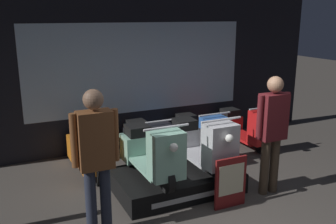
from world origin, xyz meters
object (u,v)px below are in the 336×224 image
object	(u,v)px
scooter_backrow_1	(147,142)
scooter_display_right	(201,144)
scooter_backrow_0	(89,151)
scooter_backrow_3	(245,127)
person_right_browsing	(272,127)
price_sign_board	(231,182)
scooter_display_left	(151,152)
person_left_browsing	(96,153)
scooter_backrow_2	(199,134)

from	to	relation	value
scooter_backrow_1	scooter_display_right	bearing A→B (deg)	-72.54
scooter_backrow_0	scooter_backrow_3	bearing A→B (deg)	0.00
scooter_display_right	scooter_backrow_1	xyz separation A→B (m)	(-0.38, 1.21, -0.29)
scooter_backrow_3	person_right_browsing	bearing A→B (deg)	-116.59
scooter_backrow_1	person_right_browsing	bearing A→B (deg)	-58.06
scooter_display_right	scooter_backrow_0	world-z (taller)	scooter_display_right
scooter_backrow_3	price_sign_board	world-z (taller)	scooter_backrow_3
scooter_display_right	scooter_backrow_3	size ratio (longest dim) A/B	1.00
scooter_backrow_1	person_right_browsing	size ratio (longest dim) A/B	0.89
price_sign_board	scooter_display_left	bearing A→B (deg)	137.13
price_sign_board	scooter_backrow_3	bearing A→B (deg)	49.62
person_left_browsing	person_right_browsing	bearing A→B (deg)	0.00
scooter_backrow_3	person_left_browsing	distance (m)	3.98
scooter_display_right	scooter_backrow_3	world-z (taller)	scooter_display_right
scooter_display_right	scooter_backrow_2	distance (m)	1.41
price_sign_board	person_right_browsing	bearing A→B (deg)	9.31
scooter_backrow_2	person_left_browsing	distance (m)	3.12
person_right_browsing	scooter_backrow_3	bearing A→B (deg)	63.41
scooter_display_left	scooter_backrow_1	bearing A→B (deg)	70.40
scooter_backrow_3	price_sign_board	bearing A→B (deg)	-130.38
scooter_display_left	price_sign_board	bearing A→B (deg)	-42.87
scooter_backrow_1	person_left_browsing	world-z (taller)	person_left_browsing
scooter_display_right	person_left_browsing	distance (m)	1.90
person_left_browsing	scooter_display_right	bearing A→B (deg)	20.38
scooter_display_left	scooter_backrow_3	size ratio (longest dim) A/B	1.00
scooter_display_left	person_right_browsing	size ratio (longest dim) A/B	0.89
scooter_backrow_1	person_right_browsing	world-z (taller)	person_right_browsing
scooter_display_right	scooter_display_left	bearing A→B (deg)	180.00
scooter_display_left	person_right_browsing	bearing A→B (deg)	-22.24
scooter_display_left	scooter_display_right	distance (m)	0.81
scooter_display_right	scooter_backrow_1	world-z (taller)	scooter_display_right
person_right_browsing	scooter_display_right	bearing A→B (deg)	140.15
scooter_display_right	scooter_backrow_2	xyz separation A→B (m)	(0.66, 1.21, -0.29)
scooter_display_left	scooter_display_right	xyz separation A→B (m)	(0.81, 0.00, 0.00)
scooter_display_left	person_left_browsing	size ratio (longest dim) A/B	0.87
scooter_display_left	person_left_browsing	bearing A→B (deg)	-145.32
scooter_backrow_2	person_right_browsing	bearing A→B (deg)	-86.48
scooter_backrow_0	person_right_browsing	xyz separation A→B (m)	(2.20, -1.86, 0.64)
scooter_backrow_1	scooter_backrow_3	bearing A→B (deg)	0.00
scooter_backrow_1	person_left_browsing	bearing A→B (deg)	-126.39
scooter_backrow_0	scooter_backrow_2	bearing A→B (deg)	0.00
scooter_backrow_0	scooter_display_right	bearing A→B (deg)	-40.31
scooter_backrow_2	scooter_backrow_0	bearing A→B (deg)	180.00
scooter_backrow_2	scooter_display_right	bearing A→B (deg)	-118.80
scooter_display_left	scooter_backrow_0	size ratio (longest dim) A/B	1.00
scooter_backrow_0	scooter_backrow_3	xyz separation A→B (m)	(3.13, 0.00, 0.00)
scooter_display_right	scooter_backrow_3	bearing A→B (deg)	35.27
scooter_display_left	person_left_browsing	world-z (taller)	person_left_browsing
scooter_backrow_3	person_right_browsing	xyz separation A→B (m)	(-0.93, -1.86, 0.64)
scooter_backrow_0	scooter_backrow_1	distance (m)	1.04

